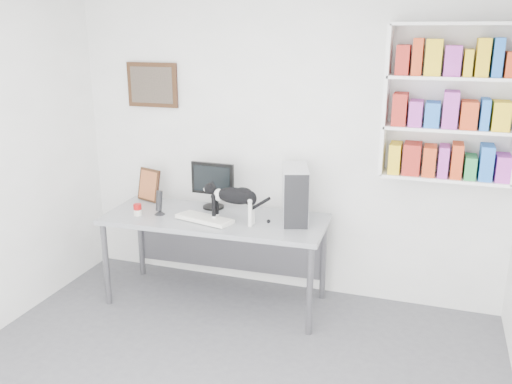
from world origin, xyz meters
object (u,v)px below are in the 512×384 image
pc_tower (295,194)px  speaker (159,202)px  monitor (213,185)px  soup_can (138,210)px  cat (235,205)px  desk (216,260)px  leaning_print (149,184)px  keyboard (205,219)px  bookshelf (451,103)px

pc_tower → speaker: (-1.18, -0.24, -0.12)m
monitor → soup_can: size_ratio=4.17×
speaker → cat: (0.72, -0.00, 0.05)m
monitor → speaker: (-0.38, -0.33, -0.11)m
desk → cat: bearing=-24.7°
leaning_print → keyboard: bearing=-7.7°
keyboard → soup_can: size_ratio=4.81×
leaning_print → cat: cat is taller
desk → keyboard: size_ratio=3.88×
desk → cat: (0.22, -0.09, 0.58)m
bookshelf → leaning_print: size_ratio=3.84×
keyboard → pc_tower: bearing=34.1°
desk → cat: cat is taller
soup_can → cat: cat is taller
pc_tower → cat: pc_tower is taller
monitor → bookshelf: bearing=5.7°
cat → pc_tower: bearing=28.8°
speaker → keyboard: bearing=9.1°
soup_can → bookshelf: bearing=12.1°
bookshelf → desk: bookshelf is taller
soup_can → pc_tower: bearing=13.4°
bookshelf → soup_can: bookshelf is taller
soup_can → keyboard: bearing=5.0°
bookshelf → cat: bearing=-164.4°
speaker → monitor: bearing=53.2°
pc_tower → leaning_print: (-1.47, 0.10, -0.08)m
keyboard → leaning_print: (-0.74, 0.37, 0.14)m
speaker → cat: 0.72m
speaker → cat: cat is taller
pc_tower → leaning_print: bearing=158.9°
leaning_print → pc_tower: bearing=14.9°
pc_tower → cat: size_ratio=0.88×
pc_tower → leaning_print: 1.48m
bookshelf → cat: bookshelf is taller
cat → soup_can: bearing=-173.4°
bookshelf → desk: 2.40m
keyboard → speaker: speaker is taller
monitor → cat: 0.47m
cat → leaning_print: bearing=162.5°
desk → keyboard: 0.45m
leaning_print → soup_can: leaning_print is taller
desk → speaker: bearing=-171.8°
bookshelf → keyboard: size_ratio=2.45×
soup_can → cat: (0.89, 0.08, 0.11)m
desk → pc_tower: size_ratio=4.14×
pc_tower → speaker: bearing=174.4°
soup_can → monitor: bearing=36.4°
speaker → pc_tower: bearing=24.2°
bookshelf → soup_can: bearing=-167.9°
monitor → cat: size_ratio=0.82×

